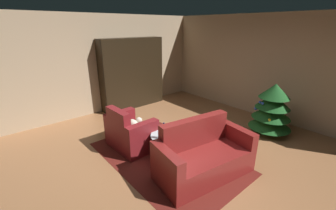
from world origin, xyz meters
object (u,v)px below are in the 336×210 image
couch_red (203,157)px  book_stack_on_table (170,131)px  armchair_red (130,133)px  decorated_tree (272,109)px  bookshelf_unit (136,74)px  coffee_table (171,136)px  bottle_on_table (164,133)px

couch_red → book_stack_on_table: bearing=-177.9°
armchair_red → decorated_tree: bearing=61.1°
book_stack_on_table → bookshelf_unit: bearing=159.2°
coffee_table → decorated_tree: (0.75, 2.36, 0.18)m
bookshelf_unit → couch_red: bearing=-16.0°
armchair_red → couch_red: couch_red is taller
bookshelf_unit → coffee_table: bearing=-20.8°
armchair_red → couch_red: size_ratio=0.58×
book_stack_on_table → decorated_tree: bearing=71.0°
armchair_red → decorated_tree: size_ratio=0.85×
couch_red → book_stack_on_table: size_ratio=7.65×
couch_red → bottle_on_table: (-0.70, -0.26, 0.26)m
bottle_on_table → book_stack_on_table: bearing=112.5°
bookshelf_unit → book_stack_on_table: (2.75, -1.04, -0.48)m
armchair_red → decorated_tree: (1.54, 2.78, 0.28)m
armchair_red → book_stack_on_table: bearing=31.2°
bookshelf_unit → book_stack_on_table: size_ratio=9.11×
couch_red → coffee_table: couch_red is taller
bookshelf_unit → couch_red: (3.54, -1.02, -0.67)m
bookshelf_unit → decorated_tree: bearing=20.0°
decorated_tree → book_stack_on_table: bearing=-109.0°
couch_red → bottle_on_table: bearing=-159.6°
armchair_red → decorated_tree: 3.19m
decorated_tree → armchair_red: bearing=-118.9°
couch_red → coffee_table: (-0.73, -0.05, 0.10)m
bookshelf_unit → decorated_tree: 3.81m
armchair_red → bottle_on_table: size_ratio=3.14×
coffee_table → book_stack_on_table: bearing=159.8°
armchair_red → book_stack_on_table: 0.88m
decorated_tree → bookshelf_unit: bearing=-160.0°
book_stack_on_table → bottle_on_table: bearing=-67.5°
couch_red → bottle_on_table: 0.79m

